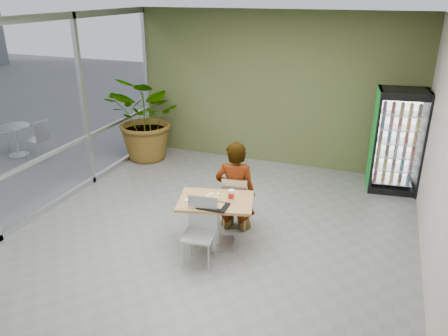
{
  "coord_description": "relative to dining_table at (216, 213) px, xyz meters",
  "views": [
    {
      "loc": [
        2.23,
        -5.33,
        3.56
      ],
      "look_at": [
        0.04,
        0.49,
        1.0
      ],
      "focal_mm": 35.0,
      "sensor_mm": 36.0,
      "label": 1
    }
  ],
  "objects": [
    {
      "name": "room_envelope",
      "position": [
        -0.14,
        0.11,
        1.06
      ],
      "size": [
        6.0,
        7.0,
        3.2
      ],
      "primitive_type": null,
      "color": "beige",
      "rests_on": "ground"
    },
    {
      "name": "chair_near",
      "position": [
        -0.05,
        -0.44,
        0.02
      ],
      "size": [
        0.47,
        0.47,
        0.95
      ],
      "rotation": [
        0.0,
        0.0,
        0.12
      ],
      "color": "#B9BBBE",
      "rests_on": "ground"
    },
    {
      "name": "dining_table",
      "position": [
        0.0,
        0.0,
        0.0
      ],
      "size": [
        1.21,
        0.98,
        0.75
      ],
      "rotation": [
        0.0,
        0.0,
        0.25
      ],
      "color": "#B5854D",
      "rests_on": "ground"
    },
    {
      "name": "napkin_stack",
      "position": [
        -0.33,
        -0.14,
        0.22
      ],
      "size": [
        0.16,
        0.16,
        0.02
      ],
      "primitive_type": "cube",
      "rotation": [
        0.0,
        0.0,
        -0.13
      ],
      "color": "white",
      "rests_on": "dining_table"
    },
    {
      "name": "storefront_frame",
      "position": [
        -3.14,
        0.11,
        1.06
      ],
      "size": [
        0.1,
        7.0,
        3.2
      ],
      "primitive_type": null,
      "color": "#B9BBBE",
      "rests_on": "ground"
    },
    {
      "name": "beverage_fridge",
      "position": [
        2.39,
        3.03,
        0.42
      ],
      "size": [
        0.95,
        0.77,
        1.92
      ],
      "rotation": [
        0.0,
        0.0,
        0.12
      ],
      "color": "black",
      "rests_on": "ground"
    },
    {
      "name": "soda_cup",
      "position": [
        0.2,
        0.08,
        0.29
      ],
      "size": [
        0.09,
        0.09,
        0.15
      ],
      "color": "white",
      "rests_on": "dining_table"
    },
    {
      "name": "seated_woman",
      "position": [
        0.08,
        0.61,
        0.04
      ],
      "size": [
        0.7,
        0.51,
        1.75
      ],
      "primitive_type": "imported",
      "rotation": [
        0.0,
        0.0,
        3.3
      ],
      "color": "black",
      "rests_on": "ground"
    },
    {
      "name": "ground",
      "position": [
        -0.14,
        0.11,
        -0.54
      ],
      "size": [
        7.0,
        7.0,
        0.0
      ],
      "primitive_type": "plane",
      "color": "slate",
      "rests_on": "ground"
    },
    {
      "name": "cafeteria_tray",
      "position": [
        0.05,
        -0.21,
        0.22
      ],
      "size": [
        0.42,
        0.31,
        0.02
      ],
      "primitive_type": "cube",
      "rotation": [
        0.0,
        0.0,
        0.04
      ],
      "color": "black",
      "rests_on": "dining_table"
    },
    {
      "name": "chair_far",
      "position": [
        0.1,
        0.57,
        -0.02
      ],
      "size": [
        0.45,
        0.45,
        0.89
      ],
      "rotation": [
        0.0,
        0.0,
        3.3
      ],
      "color": "#B9BBBE",
      "rests_on": "ground"
    },
    {
      "name": "pizza_plate",
      "position": [
        -0.07,
        0.1,
        0.23
      ],
      "size": [
        0.31,
        0.23,
        0.03
      ],
      "color": "white",
      "rests_on": "dining_table"
    },
    {
      "name": "potted_plant",
      "position": [
        -2.69,
        2.81,
        0.41
      ],
      "size": [
        2.08,
        1.94,
        1.89
      ],
      "primitive_type": "imported",
      "rotation": [
        0.0,
        0.0,
        -0.32
      ],
      "color": "#2E702C",
      "rests_on": "ground"
    }
  ]
}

